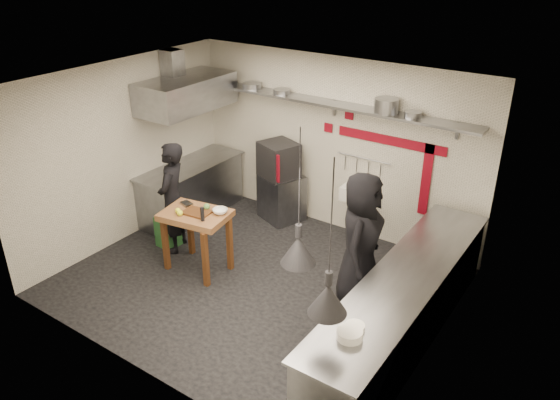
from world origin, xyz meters
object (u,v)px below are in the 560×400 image
Objects in this scene: prep_table at (197,241)px; chef_right at (361,240)px; chef_left at (173,198)px; combi_oven at (279,160)px; green_bin at (168,231)px; oven_stand at (282,197)px.

chef_right is at bearing 6.74° from prep_table.
chef_left is 0.95× the size of chef_right.
combi_oven is 1.87m from chef_left.
green_bin is 0.54× the size of prep_table.
oven_stand is at bearing 44.94° from chef_right.
green_bin is 0.28× the size of chef_right.
chef_right is (2.14, -1.35, 0.51)m from oven_stand.
prep_table is (-0.08, -1.93, -0.63)m from combi_oven.
chef_left is at bearing -0.26° from green_bin.
oven_stand is at bearing 133.17° from chef_left.
prep_table is at bearing -71.98° from oven_stand.
chef_right is at bearing 7.58° from green_bin.
chef_right is (3.08, 0.41, 0.66)m from green_bin.
green_bin is at bearing 84.71° from chef_right.
green_bin is 0.29× the size of chef_left.
chef_left is at bearing -92.79° from oven_stand.
chef_left reaches higher than combi_oven.
chef_left is (-0.67, 0.23, 0.40)m from prep_table.
oven_stand is at bearing 99.52° from combi_oven.
prep_table is 0.82m from chef_left.
green_bin is at bearing -113.53° from chef_left.
green_bin is (-0.92, -1.69, -0.84)m from combi_oven.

